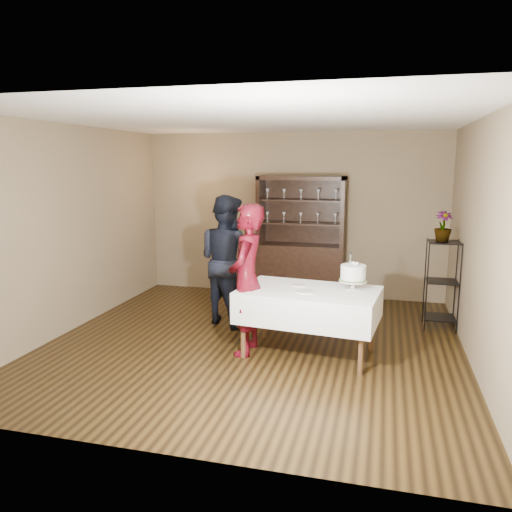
# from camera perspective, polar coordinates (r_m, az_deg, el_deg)

# --- Properties ---
(floor) EXTENTS (5.00, 5.00, 0.00)m
(floor) POSITION_cam_1_polar(r_m,az_deg,el_deg) (6.29, -0.25, -9.93)
(floor) COLOR black
(floor) RESTS_ON ground
(ceiling) EXTENTS (5.00, 5.00, 0.00)m
(ceiling) POSITION_cam_1_polar(r_m,az_deg,el_deg) (5.91, -0.27, 15.41)
(ceiling) COLOR white
(ceiling) RESTS_ON back_wall
(back_wall) EXTENTS (5.00, 0.02, 2.70)m
(back_wall) POSITION_cam_1_polar(r_m,az_deg,el_deg) (8.37, 4.13, 4.70)
(back_wall) COLOR #75644B
(back_wall) RESTS_ON floor
(wall_left) EXTENTS (0.02, 5.00, 2.70)m
(wall_left) POSITION_cam_1_polar(r_m,az_deg,el_deg) (7.01, -20.45, 2.93)
(wall_left) COLOR #75644B
(wall_left) RESTS_ON floor
(wall_right) EXTENTS (0.02, 5.00, 2.70)m
(wall_right) POSITION_cam_1_polar(r_m,az_deg,el_deg) (5.84, 24.19, 1.26)
(wall_right) COLOR #75644B
(wall_right) RESTS_ON floor
(china_hutch) EXTENTS (1.40, 0.48, 2.00)m
(china_hutch) POSITION_cam_1_polar(r_m,az_deg,el_deg) (8.20, 5.12, -0.29)
(china_hutch) COLOR black
(china_hutch) RESTS_ON floor
(plant_etagere) EXTENTS (0.42, 0.42, 1.20)m
(plant_etagere) POSITION_cam_1_polar(r_m,az_deg,el_deg) (7.11, 20.46, -2.71)
(plant_etagere) COLOR black
(plant_etagere) RESTS_ON floor
(cake_table) EXTENTS (1.66, 1.13, 0.78)m
(cake_table) POSITION_cam_1_polar(r_m,az_deg,el_deg) (5.79, 6.06, -5.59)
(cake_table) COLOR silver
(cake_table) RESTS_ON floor
(woman) EXTENTS (0.44, 0.65, 1.76)m
(woman) POSITION_cam_1_polar(r_m,az_deg,el_deg) (5.76, -1.08, -2.72)
(woman) COLOR #37050E
(woman) RESTS_ON floor
(man) EXTENTS (1.08, 1.00, 1.78)m
(man) POSITION_cam_1_polar(r_m,az_deg,el_deg) (6.86, -3.37, -0.45)
(man) COLOR black
(man) RESTS_ON floor
(cake) EXTENTS (0.32, 0.32, 0.44)m
(cake) POSITION_cam_1_polar(r_m,az_deg,el_deg) (5.80, 11.04, -2.04)
(cake) COLOR beige
(cake) RESTS_ON cake_table
(plate_near) EXTENTS (0.21, 0.21, 0.01)m
(plate_near) POSITION_cam_1_polar(r_m,az_deg,el_deg) (5.61, 5.62, -4.08)
(plate_near) COLOR beige
(plate_near) RESTS_ON cake_table
(plate_far) EXTENTS (0.21, 0.21, 0.01)m
(plate_far) POSITION_cam_1_polar(r_m,az_deg,el_deg) (5.91, 4.88, -3.33)
(plate_far) COLOR beige
(plate_far) RESTS_ON cake_table
(potted_plant) EXTENTS (0.27, 0.27, 0.40)m
(potted_plant) POSITION_cam_1_polar(r_m,az_deg,el_deg) (7.01, 20.60, 3.22)
(potted_plant) COLOR #486831
(potted_plant) RESTS_ON plant_etagere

